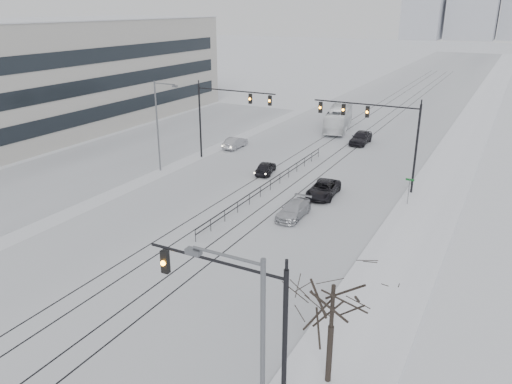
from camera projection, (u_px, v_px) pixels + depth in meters
The scene contains 20 objects.
road at pixel (365, 125), 70.16m from camera, with size 22.00×260.00×0.02m, color silver.
sidewalk_east at pixel (467, 135), 64.23m from camera, with size 5.00×260.00×0.16m, color white.
curb at pixel (447, 133), 65.31m from camera, with size 0.10×260.00×0.12m, color gray.
parking_strip at pixel (136, 149), 58.19m from camera, with size 14.00×60.00×0.03m, color silver.
tram_rails at pixel (312, 161), 53.59m from camera, with size 5.30×180.00×0.01m.
office_building at pixel (22, 78), 63.58m from camera, with size 20.20×62.20×14.11m.
traffic_mast_near at pixel (247, 316), 19.11m from camera, with size 6.10×0.37×7.00m.
traffic_mast_ne at pixel (379, 126), 43.86m from camera, with size 9.60×0.37×8.00m.
traffic_mast_nw at pixel (223, 109), 52.05m from camera, with size 9.10×0.37×8.00m.
street_light_east at pixel (254, 365), 15.57m from camera, with size 2.73×0.25×9.00m.
street_light_west at pixel (159, 120), 48.82m from camera, with size 2.73×0.25×9.00m.
bare_tree at pixel (333, 296), 20.57m from camera, with size 4.40×4.40×6.10m.
median_fence at pixel (271, 185), 45.13m from camera, with size 0.06×24.00×1.00m.
street_sign at pixel (409, 188), 41.24m from camera, with size 0.70×0.06×2.40m.
sedan_sb_inner at pixel (266, 168), 49.53m from camera, with size 1.49×3.70×1.26m, color black.
sedan_sb_outer at pixel (235, 143), 58.48m from camera, with size 1.37×3.94×1.30m, color gray.
sedan_nb_front at pixel (323, 189), 43.65m from camera, with size 2.17×4.72×1.31m, color black.
sedan_nb_right at pixel (294, 210), 39.32m from camera, with size 1.74×4.27×1.24m, color #B5B7BD.
sedan_nb_far at pixel (361, 138), 60.22m from camera, with size 1.87×4.64×1.58m, color black.
box_truck at pixel (338, 118), 67.07m from camera, with size 2.54×10.85×3.02m, color white.
Camera 1 is at (18.68, -8.20, 15.72)m, focal length 35.00 mm.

